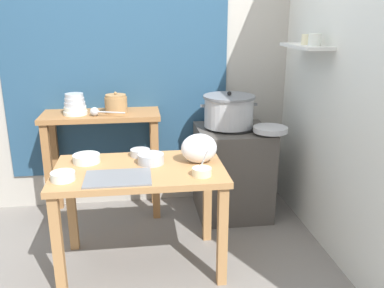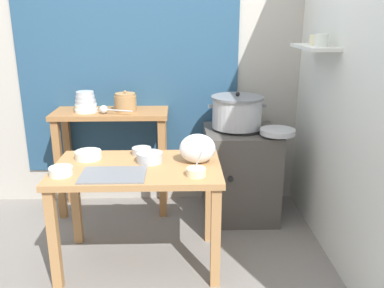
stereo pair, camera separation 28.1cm
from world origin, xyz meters
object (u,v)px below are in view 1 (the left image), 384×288
object	(u,v)px
clay_pot	(116,104)
prep_bowl_3	(140,152)
steamer_pot	(229,111)
back_shelf_table	(103,139)
plastic_bag	(199,148)
serving_tray	(118,178)
prep_bowl_2	(151,158)
stove_block	(232,171)
ladle	(96,112)
prep_table	(140,184)
prep_bowl_4	(202,171)
prep_bowl_1	(63,176)
prep_bowl_0	(86,158)
wide_pan	(270,129)
bowl_stack_enamel	(75,105)

from	to	relation	value
clay_pot	prep_bowl_3	size ratio (longest dim) A/B	1.32
steamer_pot	back_shelf_table	bearing A→B (deg)	174.03
plastic_bag	serving_tray	bearing A→B (deg)	-157.59
serving_tray	prep_bowl_2	world-z (taller)	prep_bowl_2
stove_block	serving_tray	world-z (taller)	stove_block
prep_bowl_2	ladle	bearing A→B (deg)	120.95
prep_table	prep_bowl_4	world-z (taller)	prep_bowl_4
prep_table	back_shelf_table	world-z (taller)	back_shelf_table
prep_table	serving_tray	world-z (taller)	serving_tray
prep_bowl_1	prep_bowl_4	distance (m)	0.84
clay_pot	prep_bowl_1	size ratio (longest dim) A/B	1.26
serving_tray	prep_table	bearing A→B (deg)	52.62
plastic_bag	clay_pot	bearing A→B (deg)	125.53
prep_table	serving_tray	size ratio (longest dim) A/B	2.75
stove_block	ladle	bearing A→B (deg)	178.52
prep_bowl_1	prep_bowl_2	bearing A→B (deg)	22.68
prep_bowl_0	prep_bowl_1	distance (m)	0.32
serving_tray	prep_bowl_3	size ratio (longest dim) A/B	2.90
prep_bowl_4	wide_pan	bearing A→B (deg)	46.67
prep_bowl_2	back_shelf_table	bearing A→B (deg)	115.91
prep_bowl_1	prep_bowl_3	world-z (taller)	prep_bowl_1
ladle	prep_bowl_1	world-z (taller)	ladle
ladle	prep_bowl_3	world-z (taller)	ladle
back_shelf_table	bowl_stack_enamel	world-z (taller)	bowl_stack_enamel
ladle	prep_bowl_4	bearing A→B (deg)	-52.79
ladle	prep_bowl_2	xyz separation A→B (m)	(0.40, -0.67, -0.18)
bowl_stack_enamel	prep_bowl_0	xyz separation A→B (m)	(0.15, -0.67, -0.23)
prep_table	plastic_bag	bearing A→B (deg)	6.88
bowl_stack_enamel	prep_bowl_0	distance (m)	0.72
prep_bowl_2	serving_tray	bearing A→B (deg)	-131.01
bowl_stack_enamel	prep_bowl_2	bearing A→B (deg)	-52.59
stove_block	prep_bowl_2	distance (m)	1.03
prep_table	stove_block	xyz separation A→B (m)	(0.79, 0.72, -0.23)
prep_bowl_1	prep_bowl_3	size ratio (longest dim) A/B	1.05
prep_bowl_2	prep_bowl_4	xyz separation A→B (m)	(0.30, -0.26, -0.01)
prep_bowl_4	prep_bowl_3	bearing A→B (deg)	131.21
bowl_stack_enamel	serving_tray	distance (m)	1.09
prep_table	prep_bowl_2	bearing A→B (deg)	41.62
prep_bowl_1	prep_bowl_4	xyz separation A→B (m)	(0.84, -0.03, -0.00)
stove_block	prep_bowl_1	size ratio (longest dim) A/B	5.39
stove_block	wide_pan	bearing A→B (deg)	-38.41
stove_block	prep_table	bearing A→B (deg)	-137.94
prep_bowl_3	wide_pan	bearing A→B (deg)	15.06
clay_pot	wide_pan	xyz separation A→B (m)	(1.22, -0.33, -0.17)
steamer_pot	prep_bowl_3	bearing A→B (deg)	-146.20
back_shelf_table	wide_pan	bearing A→B (deg)	-13.78
prep_bowl_2	wide_pan	bearing A→B (deg)	24.80
bowl_stack_enamel	serving_tray	bearing A→B (deg)	-69.75
steamer_pot	plastic_bag	world-z (taller)	steamer_pot
steamer_pot	serving_tray	bearing A→B (deg)	-134.28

